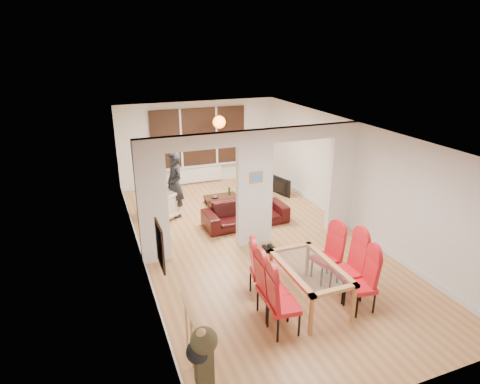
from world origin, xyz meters
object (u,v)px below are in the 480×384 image
television (277,186)px  coffee_table (221,199)px  bowl (215,197)px  armchair (159,206)px  dining_chair_rc (326,256)px  person (175,185)px  sofa (246,213)px  dining_chair_la (284,302)px  dining_chair_lb (273,286)px  dining_chair_rb (348,267)px  bottle (229,191)px  dining_table (309,284)px  dining_chair_lc (263,269)px  dining_chair_ra (361,283)px

television → coffee_table: television is taller
bowl → armchair: bearing=-167.4°
dining_chair_rc → person: bearing=102.2°
armchair → coffee_table: bearing=68.6°
dining_chair_rc → sofa: size_ratio=0.51×
armchair → television: bearing=62.4°
dining_chair_la → television: (2.56, 5.48, -0.29)m
dining_chair_lb → armchair: (-1.05, 4.54, -0.19)m
dining_chair_la → bowl: 5.39m
dining_chair_rb → television: (1.08, 5.03, -0.31)m
dining_chair_lb → coffee_table: (0.78, 5.00, -0.45)m
dining_chair_lb → bottle: (1.02, 4.98, -0.22)m
bowl → television: bearing=3.9°
dining_chair_la → dining_chair_rc: 1.72m
television → bottle: television is taller
dining_chair_lb → dining_table: bearing=7.3°
dining_chair_rc → sofa: dining_chair_rc is taller
dining_chair_rb → bottle: dining_chair_rb is taller
person → bowl: (1.17, 0.31, -0.62)m
dining_chair_rb → dining_chair_rc: bearing=99.6°
dining_chair_lc → dining_chair_rb: (1.37, -0.58, 0.06)m
armchair → bottle: size_ratio=3.19×
dining_chair_lb → dining_chair_rb: 1.46m
dining_chair_la → television: size_ratio=1.20×
bowl → dining_chair_rc: bearing=-79.6°
dining_chair_rc → dining_chair_ra: bearing=-100.0°
dining_chair_rc → coffee_table: bearing=83.8°
sofa → bottle: size_ratio=8.32×
person → television: (3.13, 0.44, -0.59)m
television → dining_table: bearing=144.4°
coffee_table → dining_chair_rc: bearing=-82.3°
dining_chair_rc → bowl: 4.42m
dining_chair_ra → dining_chair_rc: (-0.07, 0.97, 0.01)m
person → bottle: size_ratio=6.78×
dining_chair_ra → bowl: bearing=109.1°
dining_chair_rb → person: person is taller
dining_chair_lc → dining_chair_rb: bearing=-11.0°
dining_table → dining_chair_la: bearing=-145.4°
dining_chair_ra → bowl: (-0.86, 5.31, -0.29)m
coffee_table → dining_chair_ra: bearing=-83.0°
armchair → dining_chair_ra: bearing=-8.7°
coffee_table → bottle: bottle is taller
dining_chair_lb → dining_chair_lc: 0.59m
dining_chair_ra → person: 5.41m
person → bottle: bearing=90.5°
dining_chair_rc → armchair: 4.66m
dining_table → bowl: (-0.16, 4.82, -0.13)m
coffee_table → person: bearing=-163.5°
dining_chair_la → person: 5.08m
dining_chair_rc → coffee_table: (-0.60, 4.43, -0.43)m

